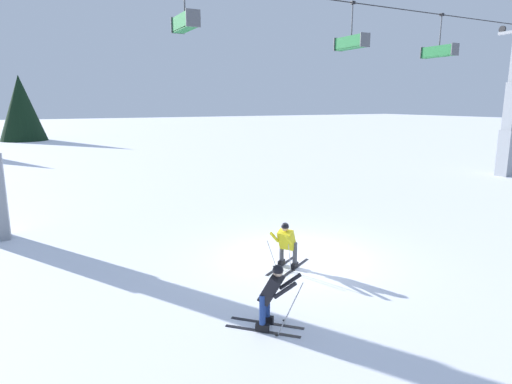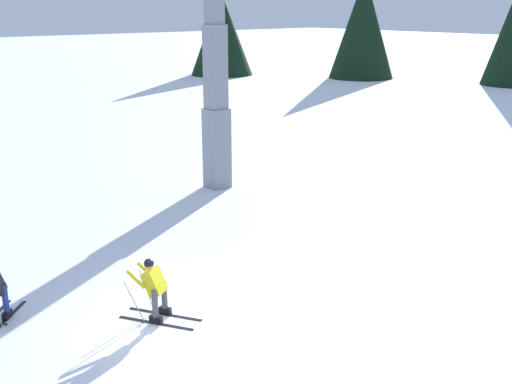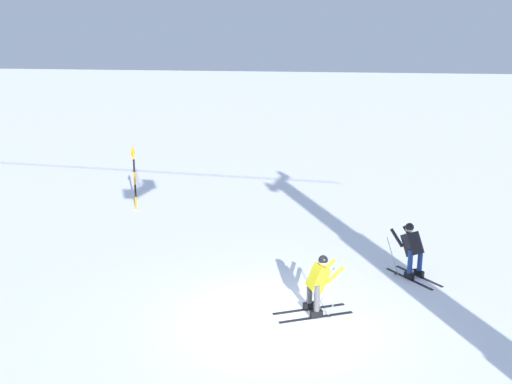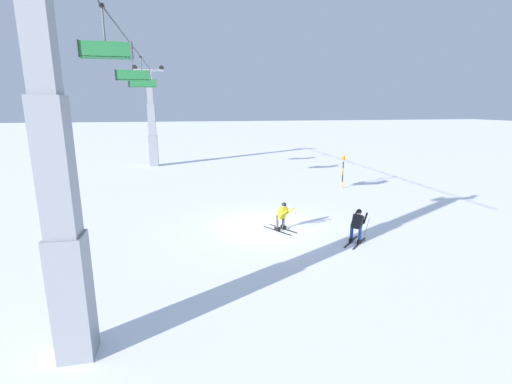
{
  "view_description": "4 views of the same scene",
  "coord_description": "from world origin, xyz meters",
  "px_view_note": "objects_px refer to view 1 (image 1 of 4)",
  "views": [
    {
      "loc": [
        -7.13,
        -10.68,
        4.7
      ],
      "look_at": [
        -1.46,
        0.07,
        2.19
      ],
      "focal_mm": 30.45,
      "sensor_mm": 36.0,
      "label": 1
    },
    {
      "loc": [
        10.11,
        -6.69,
        6.61
      ],
      "look_at": [
        -0.51,
        1.99,
        2.48
      ],
      "focal_mm": 43.72,
      "sensor_mm": 36.0,
      "label": 2
    },
    {
      "loc": [
        -2.42,
        11.12,
        5.92
      ],
      "look_at": [
        0.26,
        0.86,
        3.17
      ],
      "focal_mm": 39.19,
      "sensor_mm": 36.0,
      "label": 3
    },
    {
      "loc": [
        -16.51,
        3.94,
        5.73
      ],
      "look_at": [
        -0.9,
        0.67,
        1.95
      ],
      "focal_mm": 25.41,
      "sensor_mm": 36.0,
      "label": 4
    }
  ],
  "objects_px": {
    "lift_tower_far": "(511,115)",
    "chairlift_seat_nearest": "(183,22)",
    "skier_distant_uphill": "(272,292)",
    "chairlift_seat_second": "(350,42)",
    "chairlift_seat_middle": "(438,51)",
    "skier_carving_main": "(287,243)"
  },
  "relations": [
    {
      "from": "lift_tower_far",
      "to": "skier_distant_uphill",
      "type": "distance_m",
      "value": 25.39
    },
    {
      "from": "skier_distant_uphill",
      "to": "lift_tower_far",
      "type": "bearing_deg",
      "value": 23.07
    },
    {
      "from": "skier_carving_main",
      "to": "lift_tower_far",
      "type": "xyz_separation_m",
      "value": [
        21.11,
        7.11,
        3.14
      ]
    },
    {
      "from": "chairlift_seat_second",
      "to": "skier_carving_main",
      "type": "bearing_deg",
      "value": -137.89
    },
    {
      "from": "lift_tower_far",
      "to": "chairlift_seat_middle",
      "type": "relative_size",
      "value": 4.2
    },
    {
      "from": "chairlift_seat_nearest",
      "to": "skier_distant_uphill",
      "type": "relative_size",
      "value": 1.23
    },
    {
      "from": "chairlift_seat_nearest",
      "to": "skier_distant_uphill",
      "type": "distance_m",
      "value": 12.19
    },
    {
      "from": "chairlift_seat_second",
      "to": "chairlift_seat_nearest",
      "type": "bearing_deg",
      "value": 180.0
    },
    {
      "from": "lift_tower_far",
      "to": "chairlift_seat_nearest",
      "type": "relative_size",
      "value": 4.94
    },
    {
      "from": "chairlift_seat_nearest",
      "to": "chairlift_seat_middle",
      "type": "relative_size",
      "value": 0.85
    },
    {
      "from": "chairlift_seat_second",
      "to": "skier_distant_uphill",
      "type": "relative_size",
      "value": 1.39
    },
    {
      "from": "lift_tower_far",
      "to": "chairlift_seat_second",
      "type": "height_order",
      "value": "lift_tower_far"
    },
    {
      "from": "chairlift_seat_middle",
      "to": "skier_distant_uphill",
      "type": "distance_m",
      "value": 19.98
    },
    {
      "from": "chairlift_seat_middle",
      "to": "skier_distant_uphill",
      "type": "xyz_separation_m",
      "value": [
        -16.05,
        -9.87,
        -6.64
      ]
    },
    {
      "from": "chairlift_seat_nearest",
      "to": "skier_carving_main",
      "type": "bearing_deg",
      "value": -86.4
    },
    {
      "from": "skier_carving_main",
      "to": "skier_distant_uphill",
      "type": "relative_size",
      "value": 1.15
    },
    {
      "from": "chairlift_seat_middle",
      "to": "lift_tower_far",
      "type": "bearing_deg",
      "value": -0.0
    },
    {
      "from": "skier_carving_main",
      "to": "lift_tower_far",
      "type": "distance_m",
      "value": 22.49
    },
    {
      "from": "skier_carving_main",
      "to": "chairlift_seat_middle",
      "type": "relative_size",
      "value": 0.79
    },
    {
      "from": "skier_carving_main",
      "to": "chairlift_seat_middle",
      "type": "bearing_deg",
      "value": 26.97
    },
    {
      "from": "lift_tower_far",
      "to": "skier_distant_uphill",
      "type": "bearing_deg",
      "value": -156.93
    },
    {
      "from": "skier_carving_main",
      "to": "chairlift_seat_nearest",
      "type": "height_order",
      "value": "chairlift_seat_nearest"
    }
  ]
}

